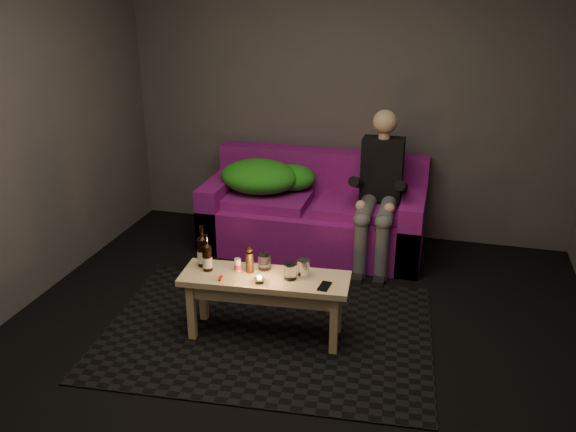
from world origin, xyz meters
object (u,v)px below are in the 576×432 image
object	(u,v)px
person	(379,187)
coffee_table	(265,287)
beer_bottle_a	(202,251)
beer_bottle_b	(207,257)
sofa	(315,215)
steel_cup	(304,268)

from	to	relation	value
person	coffee_table	bearing A→B (deg)	-112.38
person	beer_bottle_a	world-z (taller)	person
beer_bottle_b	sofa	bearing A→B (deg)	75.90
sofa	beer_bottle_a	size ratio (longest dim) A/B	6.55
person	beer_bottle_b	size ratio (longest dim) A/B	4.95
beer_bottle_a	beer_bottle_b	bearing A→B (deg)	-45.65
coffee_table	person	bearing A→B (deg)	67.62
beer_bottle_b	steel_cup	xyz separation A→B (m)	(0.63, 0.08, -0.04)
person	coffee_table	distance (m)	1.51
sofa	coffee_table	bearing A→B (deg)	-89.92
beer_bottle_a	steel_cup	bearing A→B (deg)	2.26
person	beer_bottle_a	xyz separation A→B (m)	(-1.01, -1.33, -0.10)
steel_cup	person	bearing A→B (deg)	76.09
coffee_table	beer_bottle_a	distance (m)	0.48
sofa	beer_bottle_b	size ratio (longest dim) A/B	7.41
beer_bottle_a	steel_cup	size ratio (longest dim) A/B	2.58
coffee_table	beer_bottle_b	distance (m)	0.43
sofa	person	xyz separation A→B (m)	(0.57, -0.15, 0.36)
beer_bottle_a	beer_bottle_b	world-z (taller)	beer_bottle_a
coffee_table	beer_bottle_a	xyz separation A→B (m)	(-0.44, 0.04, 0.19)
person	steel_cup	world-z (taller)	person
sofa	steel_cup	bearing A→B (deg)	-80.50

